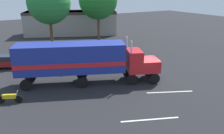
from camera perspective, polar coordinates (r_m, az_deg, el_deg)
ground_plane at (r=24.62m, az=8.81°, el=-3.12°), size 120.00×120.00×0.00m
lane_stripe_near at (r=22.15m, az=14.18°, el=-6.06°), size 4.06×1.98×0.01m
lane_stripe_mid at (r=17.53m, az=9.45°, el=-12.80°), size 4.14×1.79×0.01m
semi_truck at (r=22.80m, az=-7.42°, el=1.88°), size 14.02×7.77×4.50m
person_bystander at (r=26.30m, az=-10.80°, el=0.29°), size 0.40×0.48×1.63m
parked_car at (r=30.66m, az=-25.29°, el=1.29°), size 4.74×3.62×1.57m
motorcycle at (r=21.18m, az=-24.17°, el=-7.01°), size 1.97×0.96×1.12m
tree_left at (r=35.97m, az=-15.48°, el=15.25°), size 6.39×6.39×10.46m
tree_center at (r=41.45m, az=-3.51°, el=16.36°), size 6.77×6.77×10.70m
building_backdrop at (r=49.53m, az=-10.18°, el=11.04°), size 19.41×12.68×4.77m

